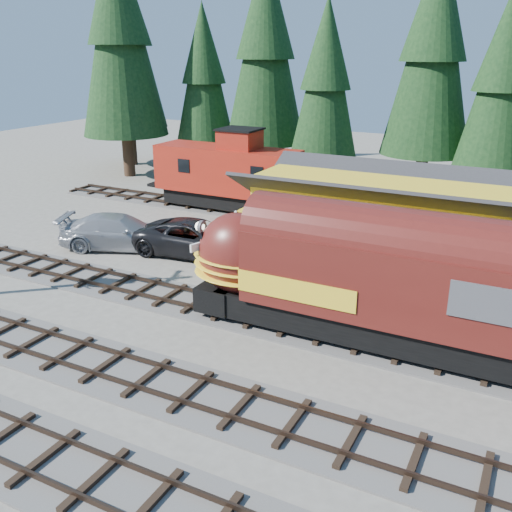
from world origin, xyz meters
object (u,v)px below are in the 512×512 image
at_px(pickup_truck_a, 197,238).
at_px(pickup_truck_b, 119,232).
at_px(depot, 378,220).
at_px(locomotive, 365,284).
at_px(caboose, 228,173).

relative_size(pickup_truck_a, pickup_truck_b, 1.05).
relative_size(depot, locomotive, 0.85).
xyz_separation_m(depot, caboose, (-12.51, 7.50, -0.36)).
xyz_separation_m(depot, pickup_truck_a, (-9.50, -1.11, -2.01)).
height_order(locomotive, caboose, caboose).
bearing_deg(pickup_truck_b, depot, -104.64).
bearing_deg(pickup_truck_b, caboose, -32.19).
height_order(depot, caboose, caboose).
xyz_separation_m(locomotive, pickup_truck_a, (-10.91, 5.39, -1.47)).
xyz_separation_m(caboose, pickup_truck_b, (-1.51, -9.64, -1.65)).
xyz_separation_m(locomotive, caboose, (-13.92, 14.00, 0.18)).
bearing_deg(caboose, depot, -30.94).
relative_size(caboose, pickup_truck_b, 1.54).
bearing_deg(locomotive, pickup_truck_a, 153.70).
height_order(locomotive, pickup_truck_b, locomotive).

